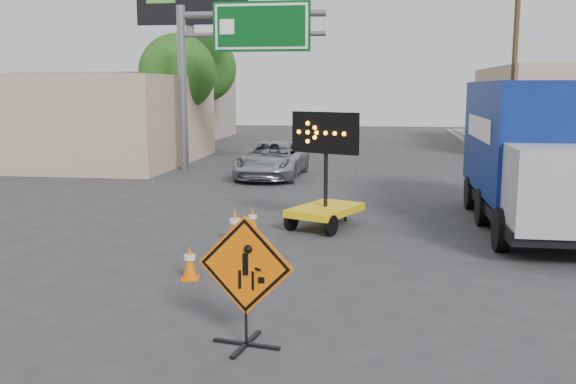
% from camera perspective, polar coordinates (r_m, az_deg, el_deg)
% --- Properties ---
extents(ground, '(100.00, 100.00, 0.00)m').
position_cam_1_polar(ground, '(9.17, -3.58, -13.05)').
color(ground, '#2D2D30').
rests_on(ground, ground).
extents(curb_right, '(0.40, 60.00, 0.12)m').
position_cam_1_polar(curb_right, '(24.17, 21.12, 0.54)').
color(curb_right, gray).
rests_on(curb_right, ground).
extents(storefront_left_near, '(14.00, 10.00, 4.00)m').
position_cam_1_polar(storefront_left_near, '(32.42, -21.01, 6.08)').
color(storefront_left_near, tan).
rests_on(storefront_left_near, ground).
extents(storefront_left_far, '(12.00, 10.00, 4.40)m').
position_cam_1_polar(storefront_left_far, '(45.52, -13.52, 7.44)').
color(storefront_left_far, gray).
rests_on(storefront_left_far, ground).
extents(highway_gantry, '(6.18, 0.38, 6.90)m').
position_cam_1_polar(highway_gantry, '(27.02, -5.18, 12.64)').
color(highway_gantry, slate).
rests_on(highway_gantry, ground).
extents(billboard, '(6.10, 0.54, 9.85)m').
position_cam_1_polar(billboard, '(35.84, -8.54, 15.41)').
color(billboard, slate).
rests_on(billboard, ground).
extents(utility_pole_far, '(1.80, 0.26, 9.00)m').
position_cam_1_polar(utility_pole_far, '(32.92, 19.49, 10.88)').
color(utility_pole_far, '#4E3A21').
rests_on(utility_pole_far, ground).
extents(tree_left_near, '(3.71, 3.71, 6.03)m').
position_cam_1_polar(tree_left_near, '(31.84, -9.81, 10.40)').
color(tree_left_near, '#4E3A21').
rests_on(tree_left_near, ground).
extents(tree_left_far, '(4.10, 4.10, 6.66)m').
position_cam_1_polar(tree_left_far, '(39.80, -7.62, 10.84)').
color(tree_left_far, '#4E3A21').
rests_on(tree_left_far, ground).
extents(construction_sign, '(1.35, 0.97, 1.82)m').
position_cam_1_polar(construction_sign, '(8.68, -3.79, -7.64)').
color(construction_sign, black).
rests_on(construction_sign, ground).
extents(arrow_board, '(1.95, 2.35, 2.89)m').
position_cam_1_polar(arrow_board, '(15.99, 3.35, -0.92)').
color(arrow_board, yellow).
rests_on(arrow_board, ground).
extents(pickup_truck, '(2.45, 5.07, 1.39)m').
position_cam_1_polar(pickup_truck, '(24.99, -1.41, 2.90)').
color(pickup_truck, '#AAADB1').
rests_on(pickup_truck, ground).
extents(box_truck, '(2.47, 7.64, 3.63)m').
position_cam_1_polar(box_truck, '(17.01, 20.73, 2.50)').
color(box_truck, black).
rests_on(box_truck, ground).
extents(cone_a, '(0.39, 0.39, 0.65)m').
position_cam_1_polar(cone_a, '(11.93, -8.73, -6.16)').
color(cone_a, '#EC6104').
rests_on(cone_a, ground).
extents(cone_b, '(0.52, 0.52, 0.78)m').
position_cam_1_polar(cone_b, '(14.57, -4.73, -2.99)').
color(cone_b, '#EC6104').
rests_on(cone_b, ground).
extents(cone_c, '(0.34, 0.34, 0.64)m').
position_cam_1_polar(cone_c, '(15.44, -3.17, -2.53)').
color(cone_c, '#EC6104').
rests_on(cone_c, ground).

